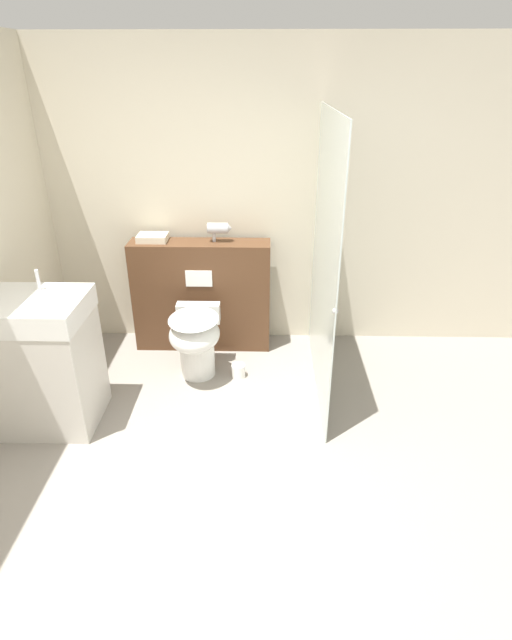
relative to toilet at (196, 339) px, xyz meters
name	(u,v)px	position (x,y,z in m)	size (l,w,h in m)	color
ground_plane	(206,545)	(0.25, -1.62, -0.34)	(12.00, 12.00, 0.00)	gray
wall_back	(231,202)	(0.25, 0.75, 0.91)	(8.00, 0.06, 2.50)	beige
partition_panel	(202,295)	(-0.01, 0.53, 0.14)	(1.18, 0.27, 0.96)	#51331E
shower_glass	(324,262)	(0.96, -0.04, 0.67)	(0.04, 1.52, 2.02)	silver
toilet	(196,339)	(0.00, 0.00, 0.00)	(0.39, 0.55, 0.55)	white
sink_vanity	(45,362)	(-0.94, -0.58, 0.13)	(0.65, 0.55, 1.08)	beige
hair_drier	(219,228)	(0.16, 0.55, 0.73)	(0.20, 0.09, 0.16)	#B7B7BC
folded_towel	(153,238)	(-0.40, 0.56, 0.65)	(0.24, 0.19, 0.06)	beige
spare_toilet_roll	(238,371)	(0.33, 0.00, -0.29)	(0.11, 0.11, 0.11)	white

